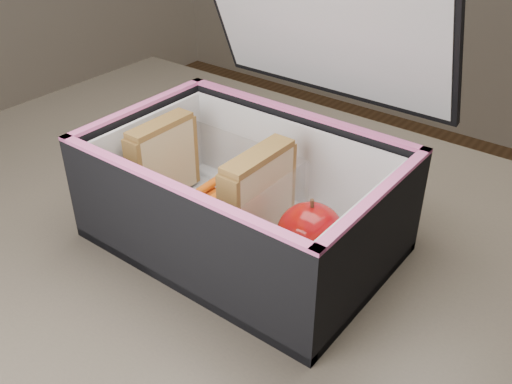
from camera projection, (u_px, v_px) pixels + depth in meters
kitchen_table at (272, 335)px, 0.64m from camera, size 1.20×0.80×0.75m
lunch_bag at (246, 188)px, 0.61m from camera, size 0.32×0.29×0.31m
plastic_tub at (208, 189)px, 0.64m from camera, size 0.18×0.13×0.08m
sandwich_left at (163, 160)px, 0.67m from camera, size 0.02×0.09×0.10m
sandwich_right at (258, 197)px, 0.59m from camera, size 0.03×0.09×0.10m
carrot_sticks at (210, 199)px, 0.65m from camera, size 0.05×0.14×0.03m
paper_napkin at (309, 256)px, 0.59m from camera, size 0.08×0.08×0.01m
red_apple at (310, 233)px, 0.56m from camera, size 0.08×0.08×0.07m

